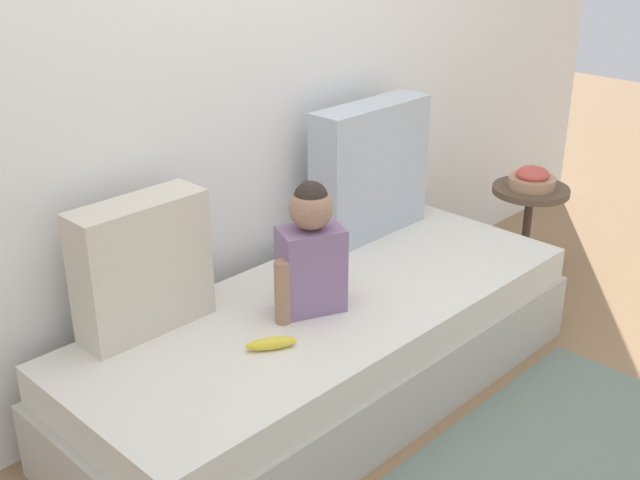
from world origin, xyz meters
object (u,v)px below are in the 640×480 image
object	(u,v)px
couch	(328,349)
fruit_bowl	(532,179)
throw_pillow_left	(142,266)
throw_pillow_right	(370,170)
side_table	(529,211)
toddler	(311,250)
banana	(271,343)

from	to	relation	value
couch	fruit_bowl	xyz separation A→B (m)	(1.34, -0.02, 0.34)
throw_pillow_left	throw_pillow_right	world-z (taller)	throw_pillow_right
side_table	fruit_bowl	bearing A→B (deg)	-178.21
throw_pillow_right	toddler	world-z (taller)	throw_pillow_right
throw_pillow_left	banana	world-z (taller)	throw_pillow_left
side_table	throw_pillow_right	bearing A→B (deg)	157.40
throw_pillow_left	toddler	world-z (taller)	toddler
couch	side_table	bearing A→B (deg)	-0.81
banana	fruit_bowl	xyz separation A→B (m)	(1.71, 0.08, 0.11)
banana	fruit_bowl	size ratio (longest dim) A/B	0.78
side_table	toddler	bearing A→B (deg)	179.28
couch	throw_pillow_left	xyz separation A→B (m)	(-0.57, 0.30, 0.44)
couch	throw_pillow_left	size ratio (longest dim) A/B	4.50
couch	toddler	distance (m)	0.44
throw_pillow_left	throw_pillow_right	bearing A→B (deg)	0.00
throw_pillow_right	banana	size ratio (longest dim) A/B	3.38
fruit_bowl	side_table	bearing A→B (deg)	1.79
throw_pillow_left	throw_pillow_right	xyz separation A→B (m)	(1.13, 0.00, 0.05)
throw_pillow_left	fruit_bowl	world-z (taller)	throw_pillow_left
throw_pillow_right	side_table	distance (m)	0.90
banana	throw_pillow_left	bearing A→B (deg)	115.84
throw_pillow_left	fruit_bowl	bearing A→B (deg)	-9.61
throw_pillow_right	banana	xyz separation A→B (m)	(-0.94, -0.40, -0.26)
side_table	banana	bearing A→B (deg)	-177.30
throw_pillow_left	side_table	size ratio (longest dim) A/B	0.92
couch	toddler	bearing A→B (deg)	-179.31
couch	throw_pillow_right	bearing A→B (deg)	28.26
throw_pillow_left	side_table	world-z (taller)	throw_pillow_left
banana	side_table	distance (m)	1.72
fruit_bowl	toddler	bearing A→B (deg)	179.28
side_table	couch	bearing A→B (deg)	179.19
throw_pillow_left	toddler	bearing A→B (deg)	-32.52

